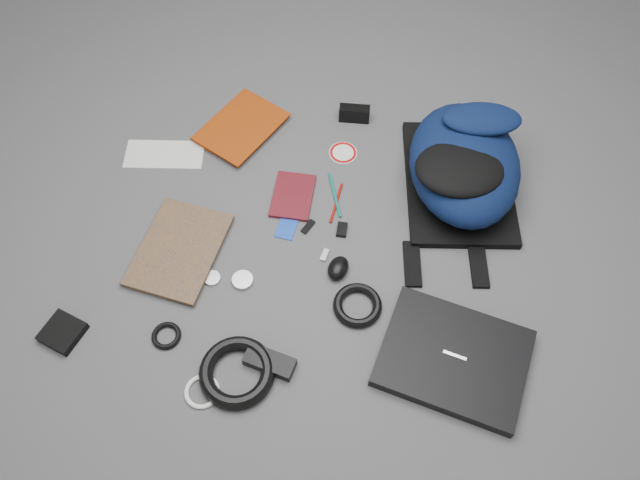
% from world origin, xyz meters
% --- Properties ---
extents(ground, '(4.00, 4.00, 0.00)m').
position_xyz_m(ground, '(0.00, 0.00, 0.00)').
color(ground, '#4F4F51').
rests_on(ground, ground).
extents(backpack, '(0.43, 0.55, 0.20)m').
position_xyz_m(backpack, '(0.35, 0.30, 0.10)').
color(backpack, black).
rests_on(backpack, ground).
extents(laptop, '(0.39, 0.32, 0.04)m').
position_xyz_m(laptop, '(0.41, -0.26, 0.02)').
color(laptop, black).
rests_on(laptop, ground).
extents(textbook_red, '(0.28, 0.32, 0.03)m').
position_xyz_m(textbook_red, '(-0.43, 0.39, 0.01)').
color(textbook_red, '#882D07').
rests_on(textbook_red, ground).
extents(comic_book, '(0.23, 0.31, 0.02)m').
position_xyz_m(comic_book, '(-0.48, -0.11, 0.01)').
color(comic_book, '#B5790C').
rests_on(comic_book, ground).
extents(envelope, '(0.26, 0.16, 0.00)m').
position_xyz_m(envelope, '(-0.54, 0.20, 0.00)').
color(envelope, silver).
rests_on(envelope, ground).
extents(dvd_case, '(0.13, 0.17, 0.01)m').
position_xyz_m(dvd_case, '(-0.12, 0.14, 0.01)').
color(dvd_case, '#480D13').
rests_on(dvd_case, ground).
extents(compact_camera, '(0.10, 0.05, 0.05)m').
position_xyz_m(compact_camera, '(-0.00, 0.48, 0.03)').
color(compact_camera, black).
rests_on(compact_camera, ground).
extents(sticker_disc, '(0.11, 0.11, 0.00)m').
position_xyz_m(sticker_disc, '(-0.01, 0.33, 0.00)').
color(sticker_disc, white).
rests_on(sticker_disc, ground).
extents(pen_teal, '(0.07, 0.15, 0.01)m').
position_xyz_m(pen_teal, '(0.00, 0.17, 0.00)').
color(pen_teal, '#0D7660').
rests_on(pen_teal, ground).
extents(pen_red, '(0.01, 0.14, 0.01)m').
position_xyz_m(pen_red, '(0.01, 0.14, 0.00)').
color(pen_red, maroon).
rests_on(pen_red, ground).
extents(id_badge, '(0.05, 0.08, 0.00)m').
position_xyz_m(id_badge, '(-0.10, 0.03, 0.00)').
color(id_badge, blue).
rests_on(id_badge, ground).
extents(usb_black, '(0.03, 0.05, 0.01)m').
position_xyz_m(usb_black, '(-0.05, 0.04, 0.00)').
color(usb_black, black).
rests_on(usb_black, ground).
extents(usb_silver, '(0.02, 0.04, 0.01)m').
position_xyz_m(usb_silver, '(0.02, -0.03, 0.00)').
color(usb_silver, '#AAAAAC').
rests_on(usb_silver, ground).
extents(key_fob, '(0.03, 0.05, 0.01)m').
position_xyz_m(key_fob, '(0.05, 0.06, 0.01)').
color(key_fob, black).
rests_on(key_fob, ground).
extents(mouse, '(0.07, 0.08, 0.04)m').
position_xyz_m(mouse, '(0.07, -0.07, 0.02)').
color(mouse, black).
rests_on(mouse, ground).
extents(headphone_left, '(0.06, 0.06, 0.01)m').
position_xyz_m(headphone_left, '(-0.18, -0.17, 0.01)').
color(headphone_left, '#AFAFB1').
rests_on(headphone_left, ground).
extents(headphone_right, '(0.05, 0.05, 0.01)m').
position_xyz_m(headphone_right, '(-0.26, -0.18, 0.01)').
color(headphone_right, silver).
rests_on(headphone_right, ground).
extents(cable_coil, '(0.15, 0.15, 0.03)m').
position_xyz_m(cable_coil, '(0.14, -0.17, 0.01)').
color(cable_coil, black).
rests_on(cable_coil, ground).
extents(power_brick, '(0.13, 0.07, 0.03)m').
position_xyz_m(power_brick, '(-0.04, -0.37, 0.02)').
color(power_brick, black).
rests_on(power_brick, ground).
extents(power_cord_coil, '(0.21, 0.21, 0.04)m').
position_xyz_m(power_cord_coil, '(-0.11, -0.42, 0.02)').
color(power_cord_coil, black).
rests_on(power_cord_coil, ground).
extents(pouch, '(0.11, 0.11, 0.02)m').
position_xyz_m(pouch, '(-0.58, -0.42, 0.01)').
color(pouch, black).
rests_on(pouch, ground).
extents(earbud_coil, '(0.08, 0.08, 0.01)m').
position_xyz_m(earbud_coil, '(-0.32, -0.36, 0.01)').
color(earbud_coil, black).
rests_on(earbud_coil, ground).
extents(white_cable_coil, '(0.09, 0.09, 0.01)m').
position_xyz_m(white_cable_coil, '(-0.18, -0.48, 0.01)').
color(white_cable_coil, white).
rests_on(white_cable_coil, ground).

